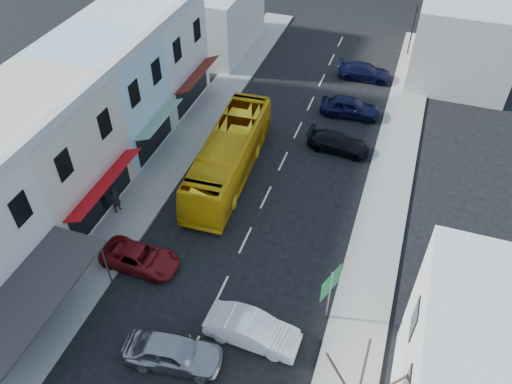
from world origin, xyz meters
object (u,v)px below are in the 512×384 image
car_silver (173,353)px  car_white (252,331)px  car_red (140,257)px  bus (229,156)px  direction_sign (329,296)px  traffic_signal (412,31)px  pedestrian_left (116,201)px

car_silver → car_white: size_ratio=1.00×
car_silver → car_white: bearing=-61.2°
car_red → car_white: bearing=-106.7°
bus → car_red: size_ratio=2.52×
car_red → direction_sign: (10.80, -0.04, 1.16)m
bus → traffic_signal: traffic_signal is taller
bus → car_red: (-1.90, -9.18, -0.85)m
bus → pedestrian_left: (-5.37, -5.80, -0.55)m
car_silver → pedestrian_left: 11.36m
car_white → traffic_signal: (4.01, 33.53, 1.67)m
pedestrian_left → traffic_signal: (15.06, 27.71, 1.37)m
car_white → traffic_signal: bearing=-5.0°
car_white → car_red: (-7.59, 2.43, 0.00)m
car_red → pedestrian_left: (-3.46, 3.39, 0.30)m
car_white → direction_sign: (3.21, 2.40, 1.16)m
traffic_signal → car_silver: bearing=63.8°
car_white → car_silver: bearing=128.4°
car_white → pedestrian_left: (-11.06, 5.82, 0.30)m
direction_sign → traffic_signal: (0.80, 31.14, 0.51)m
car_white → bus: bearing=27.9°
car_silver → pedestrian_left: (-7.88, 8.19, 0.30)m
bus → car_red: bus is taller
pedestrian_left → direction_sign: bearing=-87.7°
bus → pedestrian_left: size_ratio=6.82×
car_red → direction_sign: size_ratio=1.24×
car_red → pedestrian_left: bearing=46.7°
direction_sign → pedestrian_left: bearing=-172.3°
car_red → pedestrian_left: 4.85m
car_silver → traffic_signal: (7.19, 35.90, 1.67)m
car_silver → traffic_signal: bearing=-19.1°
car_silver → pedestrian_left: pedestrian_left is taller
pedestrian_left → direction_sign: direction_sign is taller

